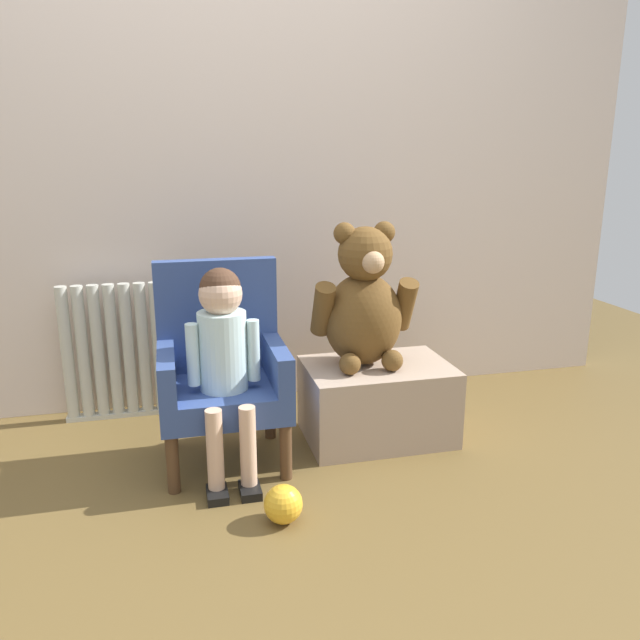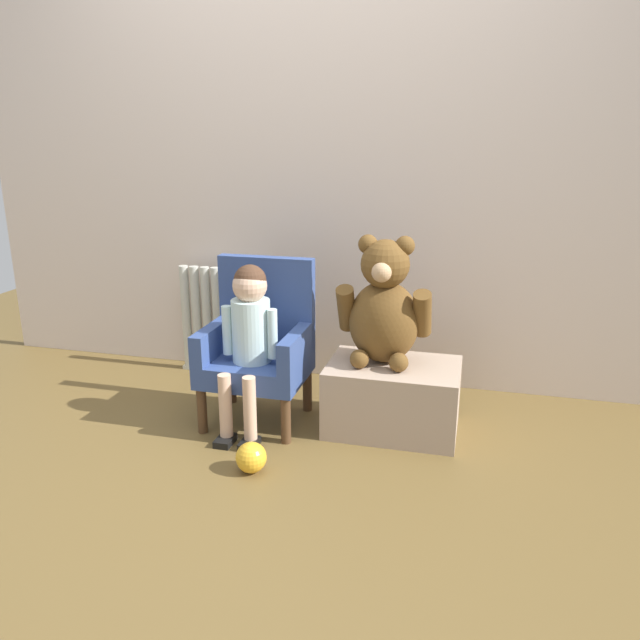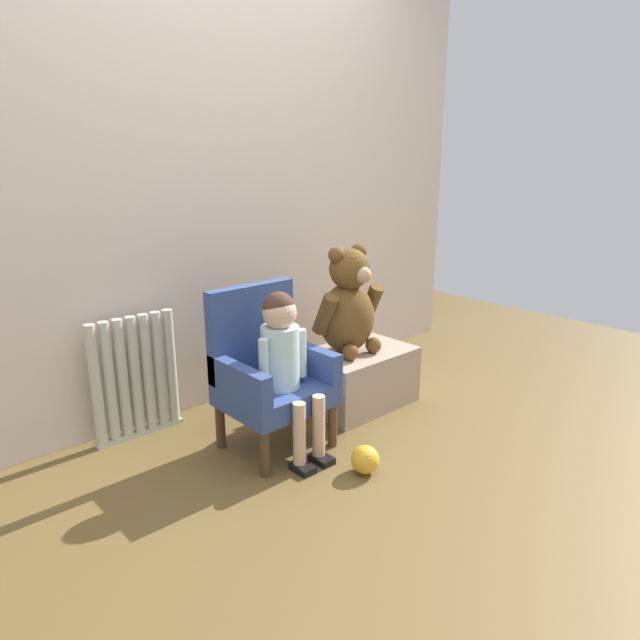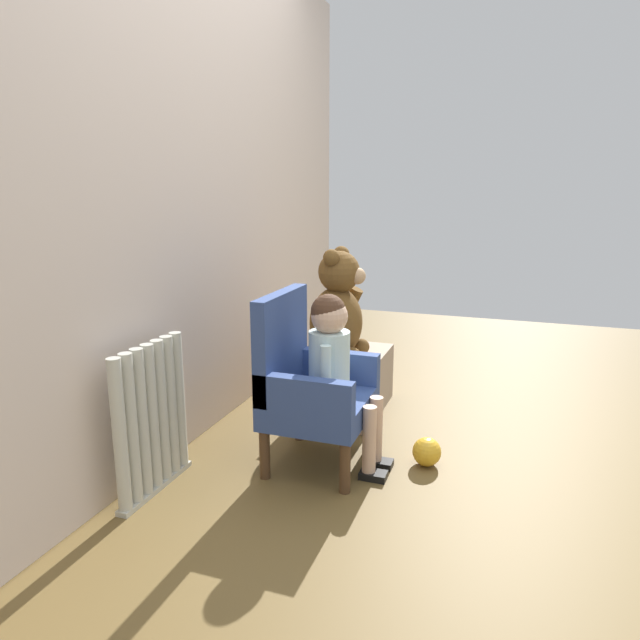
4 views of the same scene
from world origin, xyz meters
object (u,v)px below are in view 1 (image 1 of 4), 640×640
object	(u,v)px
child_armchair	(222,368)
child_figure	(223,343)
low_bench	(377,401)
large_teddy_bear	(364,304)
radiator	(114,353)
toy_ball	(283,504)

from	to	relation	value
child_armchair	child_figure	bearing A→B (deg)	-90.00
child_armchair	low_bench	xyz separation A→B (m)	(0.62, 0.03, -0.20)
child_armchair	large_teddy_bear	bearing A→B (deg)	5.20
radiator	child_figure	world-z (taller)	child_figure
radiator	large_teddy_bear	size ratio (longest dim) A/B	1.05
child_figure	child_armchair	bearing A→B (deg)	90.00
large_teddy_bear	radiator	bearing A→B (deg)	156.07
low_bench	large_teddy_bear	bearing A→B (deg)	154.90
large_teddy_bear	low_bench	bearing A→B (deg)	-25.10
low_bench	child_figure	bearing A→B (deg)	-166.99
child_armchair	toy_ball	bearing A→B (deg)	-74.55
child_armchair	low_bench	world-z (taller)	child_armchair
radiator	child_armchair	bearing A→B (deg)	-49.29
low_bench	large_teddy_bear	distance (m)	0.41
large_teddy_bear	toy_ball	xyz separation A→B (m)	(-0.43, -0.54, -0.49)
child_armchair	large_teddy_bear	xyz separation A→B (m)	(0.56, 0.05, 0.20)
child_armchair	low_bench	size ratio (longest dim) A/B	1.29
child_figure	toy_ball	bearing A→B (deg)	-70.01
large_teddy_bear	child_figure	bearing A→B (deg)	-163.31
radiator	large_teddy_bear	world-z (taller)	large_teddy_bear
radiator	toy_ball	distance (m)	1.14
child_armchair	child_figure	xyz separation A→B (m)	(-0.00, -0.12, 0.13)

